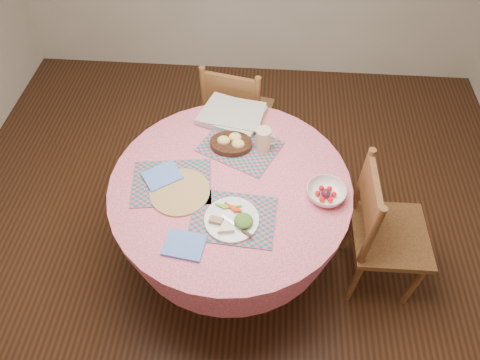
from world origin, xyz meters
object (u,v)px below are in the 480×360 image
object	(u,v)px
wicker_trivet	(180,192)
bread_bowl	(231,143)
chair_back	(236,114)
chair_right	(382,230)
latte_mug	(264,140)
dinner_plate	(233,219)
fruit_bowl	(326,193)
dining_table	(231,206)

from	to	relation	value
wicker_trivet	bread_bowl	size ratio (longest dim) A/B	1.30
chair_back	wicker_trivet	size ratio (longest dim) A/B	3.03
chair_back	wicker_trivet	world-z (taller)	chair_back
chair_back	bread_bowl	bearing A→B (deg)	104.11
wicker_trivet	chair_right	bearing A→B (deg)	1.61
bread_bowl	latte_mug	distance (m)	0.18
wicker_trivet	dinner_plate	world-z (taller)	dinner_plate
chair_right	fruit_bowl	bearing A→B (deg)	89.23
chair_back	wicker_trivet	bearing A→B (deg)	89.13
fruit_bowl	chair_right	bearing A→B (deg)	0.06
bread_bowl	latte_mug	xyz separation A→B (m)	(0.17, -0.00, 0.04)
dinner_plate	wicker_trivet	bearing A→B (deg)	151.05
chair_back	fruit_bowl	bearing A→B (deg)	132.35
latte_mug	bread_bowl	bearing A→B (deg)	178.78
latte_mug	fruit_bowl	size ratio (longest dim) A/B	0.57
chair_right	wicker_trivet	size ratio (longest dim) A/B	3.08
wicker_trivet	bread_bowl	xyz separation A→B (m)	(0.23, 0.33, 0.03)
dining_table	bread_bowl	size ratio (longest dim) A/B	5.39
dining_table	dinner_plate	distance (m)	0.32
chair_right	fruit_bowl	world-z (taller)	chair_right
chair_back	latte_mug	size ratio (longest dim) A/B	6.71
wicker_trivet	fruit_bowl	world-z (taller)	fruit_bowl
bread_bowl	fruit_bowl	distance (m)	0.58
dining_table	dinner_plate	size ratio (longest dim) A/B	4.79
chair_right	fruit_bowl	size ratio (longest dim) A/B	3.89
dinner_plate	chair_right	bearing A→B (deg)	13.20
wicker_trivet	chair_back	bearing A→B (deg)	77.21
latte_mug	fruit_bowl	world-z (taller)	latte_mug
chair_right	wicker_trivet	bearing A→B (deg)	90.78
chair_right	dinner_plate	size ratio (longest dim) A/B	3.57
wicker_trivet	dinner_plate	xyz separation A→B (m)	(0.28, -0.16, 0.02)
chair_back	dinner_plate	distance (m)	1.11
chair_right	chair_back	bearing A→B (deg)	43.70
chair_back	latte_mug	xyz separation A→B (m)	(0.20, -0.58, 0.35)
dining_table	chair_back	distance (m)	0.83
latte_mug	fruit_bowl	bearing A→B (deg)	-43.17
dining_table	chair_back	size ratio (longest dim) A/B	1.37
dining_table	dinner_plate	world-z (taller)	dinner_plate
dining_table	latte_mug	xyz separation A→B (m)	(0.16, 0.25, 0.27)
wicker_trivet	fruit_bowl	distance (m)	0.72
dining_table	dinner_plate	bearing A→B (deg)	-81.34
chair_back	fruit_bowl	distance (m)	1.06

